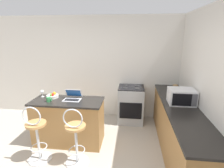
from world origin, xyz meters
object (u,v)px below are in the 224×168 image
bar_stool_far (76,138)px  fruit_bowl (53,96)px  storage_jar (175,89)px  stove_range (131,104)px  mug_white (170,92)px  mug_green (49,99)px  microwave (182,96)px  laptop (73,97)px  bar_stool_near (37,135)px  wine_glass_short (42,92)px

bar_stool_far → fruit_bowl: 1.08m
storage_jar → fruit_bowl: size_ratio=0.73×
stove_range → mug_white: mug_white is taller
storage_jar → mug_green: bearing=-161.0°
stove_range → fruit_bowl: fruit_bowl is taller
mug_white → fruit_bowl: 2.46m
bar_stool_far → microwave: microwave is taller
laptop → storage_jar: size_ratio=1.94×
bar_stool_near → laptop: 0.92m
microwave → mug_white: size_ratio=4.79×
mug_white → bar_stool_near: bearing=-152.7°
wine_glass_short → laptop: bearing=-5.6°
microwave → stove_range: 1.45m
laptop → wine_glass_short: laptop is taller
storage_jar → mug_white: size_ratio=1.76×
mug_green → mug_white: mug_white is taller
mug_white → wine_glass_short: (-2.63, -0.51, 0.05)m
storage_jar → wine_glass_short: (-2.75, -0.62, 0.02)m
stove_range → mug_white: bearing=-25.8°
bar_stool_far → wine_glass_short: wine_glass_short is taller
wine_glass_short → fruit_bowl: 0.24m
bar_stool_far → stove_range: size_ratio=1.14×
storage_jar → mug_white: storage_jar is taller
bar_stool_far → mug_green: bearing=143.6°
laptop → microwave: 2.05m
stove_range → mug_green: bearing=-143.1°
microwave → storage_jar: microwave is taller
storage_jar → wine_glass_short: 2.82m
laptop → mug_green: laptop is taller
storage_jar → wine_glass_short: bearing=-167.4°
storage_jar → fruit_bowl: (-2.52, -0.64, -0.05)m
mug_white → microwave: bearing=-80.9°
bar_stool_near → wine_glass_short: size_ratio=7.23×
storage_jar → mug_white: bearing=-139.5°
wine_glass_short → fruit_bowl: bearing=-6.0°
mug_white → stove_range: bearing=154.2°
stove_range → storage_jar: (0.95, -0.30, 0.54)m
stove_range → mug_green: mug_green is taller
bar_stool_near → storage_jar: bearing=28.0°
stove_range → mug_green: (-1.54, -1.16, 0.50)m
wine_glass_short → fruit_bowl: wine_glass_short is taller
microwave → wine_glass_short: (-2.72, 0.04, -0.04)m
stove_range → fruit_bowl: (-1.56, -0.94, 0.49)m
mug_green → wine_glass_short: bearing=136.6°
mug_white → wine_glass_short: 2.68m
microwave → mug_white: 0.57m
bar_stool_far → stove_range: 1.86m
laptop → microwave: size_ratio=0.71×
bar_stool_far → storage_jar: (1.84, 1.34, 0.50)m
bar_stool_far → wine_glass_short: bearing=141.5°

